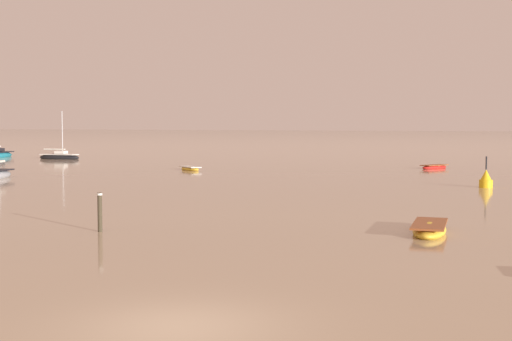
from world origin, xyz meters
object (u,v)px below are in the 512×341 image
Objects in this scene: sailboat_moored_1 at (59,157)px; channel_buoy at (486,181)px; rowboat_moored_3 at (430,229)px; mooring_post_near at (100,213)px; rowboat_moored_0 at (190,169)px; rowboat_moored_5 at (434,167)px.

channel_buoy is at bearing -25.05° from sailboat_moored_1.
rowboat_moored_3 is 13.17m from mooring_post_near.
sailboat_moored_1 is 2.67× the size of channel_buoy.
rowboat_moored_0 is at bearing -29.95° from sailboat_moored_1.
rowboat_moored_0 is 39.55m from rowboat_moored_3.
rowboat_moored_3 is 2.19× the size of mooring_post_near.
channel_buoy reaches higher than rowboat_moored_3.
rowboat_moored_5 is (20.49, 11.50, 0.01)m from rowboat_moored_0.
rowboat_moored_3 is at bearing 37.67° from rowboat_moored_5.
mooring_post_near is (-5.78, -45.34, 0.61)m from rowboat_moored_5.
mooring_post_near reaches higher than rowboat_moored_0.
mooring_post_near is (14.71, -33.84, 0.62)m from rowboat_moored_0.
rowboat_moored_3 is at bearing -90.23° from channel_buoy.
sailboat_moored_1 is 65.48m from rowboat_moored_3.
rowboat_moored_0 is 28.01m from channel_buoy.
sailboat_moored_1 is at bearing -61.28° from rowboat_moored_5.
rowboat_moored_3 is 1.11× the size of rowboat_moored_5.
rowboat_moored_5 reaches higher than rowboat_moored_0.
channel_buoy is 1.32× the size of mooring_post_near.
rowboat_moored_5 is 1.50× the size of channel_buoy.
channel_buoy is 29.20m from mooring_post_near.
channel_buoy is at bearing 173.91° from rowboat_moored_3.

